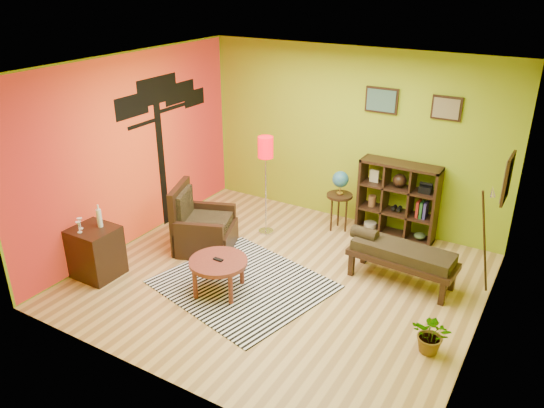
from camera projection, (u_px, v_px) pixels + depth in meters
The scene contains 11 objects.
ground at pixel (280, 279), 7.14m from camera, with size 5.00×5.00×0.00m, color tan.
room_shell at pixel (275, 151), 6.46m from camera, with size 5.04×4.54×2.82m.
zebra_rug at pixel (243, 284), 7.02m from camera, with size 2.01×1.79×0.01m, color white.
coffee_table at pixel (218, 265), 6.73m from camera, with size 0.75×0.75×0.48m.
armchair at pixel (202, 230), 7.83m from camera, with size 1.04×1.03×0.99m.
side_cabinet at pixel (96, 252), 7.12m from camera, with size 0.59×0.54×1.02m.
floor_lamp at pixel (266, 156), 7.90m from camera, with size 0.24×0.24×1.57m.
globe_table at pixel (340, 186), 8.21m from camera, with size 0.41×0.41×0.99m.
cube_shelf at pixel (398, 201), 8.06m from camera, with size 1.20×0.35×1.20m.
bench at pixel (400, 254), 6.94m from camera, with size 1.45×0.59×0.65m.
potted_plant at pixel (432, 338), 5.73m from camera, with size 0.42×0.46×0.36m, color #26661E.
Camera 1 is at (3.02, -5.30, 3.84)m, focal length 35.00 mm.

